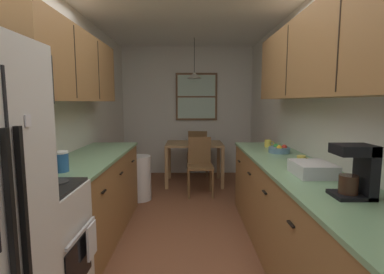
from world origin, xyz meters
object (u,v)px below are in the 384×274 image
dish_rack (313,169)px  storage_canister (61,162)px  dining_table (194,149)px  trash_bin (140,178)px  dining_chair_far (198,151)px  mug_by_coffeemaker (268,143)px  stove_range (30,255)px  table_serving_bowl (197,141)px  coffee_maker (358,170)px  dining_chair_near (200,163)px  fruit_bowl (279,149)px  mug_spare (301,161)px

dish_rack → storage_canister: bearing=176.3°
dining_table → trash_bin: size_ratio=1.50×
dining_table → dining_chair_far: 0.60m
storage_canister → mug_by_coffeemaker: bearing=32.1°
stove_range → trash_bin: size_ratio=1.65×
storage_canister → dish_rack: storage_canister is taller
table_serving_bowl → dining_table: bearing=-123.2°
coffee_maker → dish_rack: (-0.04, 0.52, -0.12)m
stove_range → mug_by_coffeemaker: bearing=41.6°
storage_canister → dining_table: bearing=67.8°
storage_canister → mug_by_coffeemaker: storage_canister is taller
dining_chair_near → dish_rack: 2.50m
dining_chair_far → mug_by_coffeemaker: bearing=-68.3°
coffee_maker → mug_by_coffeemaker: 1.93m
dining_table → dining_chair_far: bearing=81.9°
stove_range → dining_table: stove_range is taller
dining_chair_near → trash_bin: bearing=-162.5°
fruit_bowl → dish_rack: (-0.05, -1.00, 0.01)m
dish_rack → table_serving_bowl: (-0.83, 2.97, -0.18)m
stove_range → dining_table: (1.12, 3.30, 0.15)m
dining_chair_near → dining_chair_far: (0.00, 1.16, 0.00)m
mug_by_coffeemaker → dish_rack: size_ratio=0.35×
dining_chair_far → trash_bin: (-0.91, -1.45, -0.17)m
dining_chair_near → storage_canister: 2.55m
dining_chair_far → fruit_bowl: fruit_bowl is taller
mug_by_coffeemaker → mug_spare: size_ratio=1.07×
trash_bin → storage_canister: bearing=-98.9°
dining_table → dining_chair_near: dining_chair_near is taller
dish_rack → table_serving_bowl: 3.09m
dining_chair_far → coffee_maker: 4.12m
trash_bin → fruit_bowl: bearing=-30.7°
table_serving_bowl → trash_bin: bearing=-133.1°
stove_range → dining_chair_far: 4.06m
dining_table → coffee_maker: (0.92, -3.42, 0.45)m
trash_bin → storage_canister: storage_canister is taller
dining_table → dining_chair_near: bearing=-82.0°
mug_spare → dish_rack: (-0.03, -0.31, 0.00)m
mug_spare → table_serving_bowl: bearing=108.0°
dining_chair_near → coffee_maker: coffee_maker is taller
stove_range → dining_chair_near: stove_range is taller
dish_rack → dining_chair_far: bearing=102.8°
dining_chair_near → coffee_maker: size_ratio=2.83×
table_serving_bowl → mug_spare: bearing=-72.0°
dining_chair_near → fruit_bowl: bearing=-57.6°
trash_bin → dish_rack: 2.72m
dish_rack → stove_range: bearing=-168.8°
stove_range → mug_spare: size_ratio=9.87×
trash_bin → coffee_maker: bearing=-55.7°
stove_range → trash_bin: stove_range is taller
stove_range → dining_chair_near: bearing=66.1°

